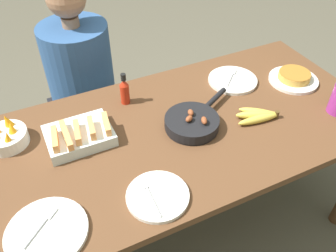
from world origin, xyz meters
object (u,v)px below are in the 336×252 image
object	(u,v)px
frittata_plate_center	(294,78)
person_figure	(85,99)
fruit_bowl_mango	(6,137)
empty_plate_near_front	(47,232)
banana_bunch	(259,115)
empty_plate_far_right	(158,196)
skillet	(193,122)
empty_plate_far_left	(233,80)
hot_sauce_bottle	(125,90)
melon_tray	(79,135)

from	to	relation	value
frittata_plate_center	person_figure	distance (m)	1.17
fruit_bowl_mango	person_figure	world-z (taller)	person_figure
empty_plate_near_front	fruit_bowl_mango	size ratio (longest dim) A/B	1.55
fruit_bowl_mango	banana_bunch	bearing A→B (deg)	-17.55
fruit_bowl_mango	empty_plate_far_right	bearing A→B (deg)	-49.91
skillet	fruit_bowl_mango	world-z (taller)	fruit_bowl_mango
banana_bunch	empty_plate_near_front	xyz separation A→B (m)	(-0.96, -0.17, -0.01)
frittata_plate_center	empty_plate_far_left	size ratio (longest dim) A/B	0.99
frittata_plate_center	fruit_bowl_mango	distance (m)	1.36
frittata_plate_center	hot_sauce_bottle	distance (m)	0.85
fruit_bowl_mango	hot_sauce_bottle	xyz separation A→B (m)	(0.53, 0.05, 0.03)
empty_plate_far_left	hot_sauce_bottle	distance (m)	0.55
empty_plate_near_front	person_figure	world-z (taller)	person_figure
empty_plate_near_front	empty_plate_far_right	xyz separation A→B (m)	(0.38, -0.03, 0.00)
empty_plate_far_left	empty_plate_far_right	distance (m)	0.80
melon_tray	empty_plate_near_front	distance (m)	0.43
hot_sauce_bottle	empty_plate_far_right	bearing A→B (deg)	-99.48
frittata_plate_center	person_figure	size ratio (longest dim) A/B	0.20
melon_tray	empty_plate_far_left	world-z (taller)	melon_tray
skillet	frittata_plate_center	bearing A→B (deg)	-20.94
hot_sauce_bottle	empty_plate_far_left	bearing A→B (deg)	-7.76
melon_tray	hot_sauce_bottle	bearing A→B (deg)	31.83
hot_sauce_bottle	person_figure	distance (m)	0.57
banana_bunch	fruit_bowl_mango	distance (m)	1.06
skillet	hot_sauce_bottle	size ratio (longest dim) A/B	2.35
empty_plate_far_right	fruit_bowl_mango	distance (m)	0.68
skillet	person_figure	world-z (taller)	person_figure
frittata_plate_center	empty_plate_far_right	xyz separation A→B (m)	(-0.91, -0.36, -0.01)
banana_bunch	melon_tray	world-z (taller)	melon_tray
person_figure	empty_plate_far_right	bearing A→B (deg)	-89.42
empty_plate_near_front	melon_tray	bearing A→B (deg)	60.44
melon_tray	empty_plate_far_right	size ratio (longest dim) A/B	1.18
fruit_bowl_mango	skillet	bearing A→B (deg)	-18.44
banana_bunch	melon_tray	size ratio (longest dim) A/B	0.78
empty_plate_far_right	person_figure	bearing A→B (deg)	90.58
hot_sauce_bottle	person_figure	world-z (taller)	person_figure
banana_bunch	empty_plate_near_front	bearing A→B (deg)	-169.93
hot_sauce_bottle	skillet	bearing A→B (deg)	-55.58
melon_tray	empty_plate_far_right	bearing A→B (deg)	-67.40
skillet	hot_sauce_bottle	world-z (taller)	hot_sauce_bottle
banana_bunch	frittata_plate_center	distance (m)	0.37
empty_plate_near_front	empty_plate_far_right	distance (m)	0.38
banana_bunch	empty_plate_far_left	world-z (taller)	banana_bunch
skillet	empty_plate_far_right	xyz separation A→B (m)	(-0.29, -0.27, -0.02)
banana_bunch	frittata_plate_center	xyz separation A→B (m)	(0.33, 0.16, 0.00)
frittata_plate_center	fruit_bowl_mango	world-z (taller)	fruit_bowl_mango
frittata_plate_center	empty_plate_near_front	size ratio (longest dim) A/B	0.91
empty_plate_near_front	fruit_bowl_mango	bearing A→B (deg)	96.54
banana_bunch	melon_tray	bearing A→B (deg)	164.68
empty_plate_far_left	fruit_bowl_mango	distance (m)	1.07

